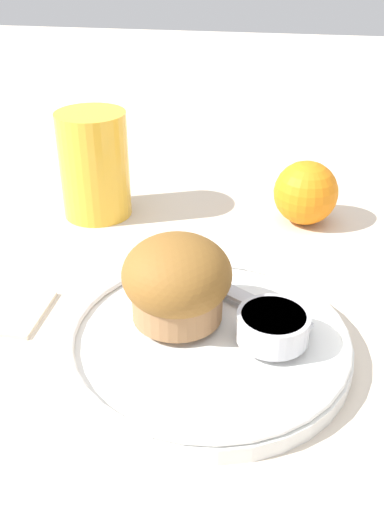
{
  "coord_description": "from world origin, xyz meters",
  "views": [
    {
      "loc": [
        0.04,
        -0.35,
        0.3
      ],
      "look_at": [
        -0.03,
        0.05,
        0.06
      ],
      "focal_mm": 40.0,
      "sensor_mm": 36.0,
      "label": 1
    }
  ],
  "objects_px": {
    "butter_knife": "(224,289)",
    "orange_fruit": "(306,193)",
    "muffin": "(177,281)",
    "juice_glass": "(94,165)"
  },
  "relations": [
    {
      "from": "muffin",
      "to": "orange_fruit",
      "type": "distance_m",
      "value": 0.25
    },
    {
      "from": "muffin",
      "to": "juice_glass",
      "type": "relative_size",
      "value": 0.73
    },
    {
      "from": "muffin",
      "to": "butter_knife",
      "type": "distance_m",
      "value": 0.06
    },
    {
      "from": "juice_glass",
      "to": "muffin",
      "type": "bearing_deg",
      "value": -56.97
    },
    {
      "from": "butter_knife",
      "to": "orange_fruit",
      "type": "bearing_deg",
      "value": 102.2
    },
    {
      "from": "muffin",
      "to": "orange_fruit",
      "type": "xyz_separation_m",
      "value": [
        0.1,
        0.23,
        -0.02
      ]
    },
    {
      "from": "orange_fruit",
      "to": "juice_glass",
      "type": "distance_m",
      "value": 0.24
    },
    {
      "from": "muffin",
      "to": "butter_knife",
      "type": "bearing_deg",
      "value": 50.96
    },
    {
      "from": "orange_fruit",
      "to": "juice_glass",
      "type": "xyz_separation_m",
      "value": [
        -0.24,
        -0.02,
        0.02
      ]
    },
    {
      "from": "muffin",
      "to": "orange_fruit",
      "type": "height_order",
      "value": "muffin"
    }
  ]
}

